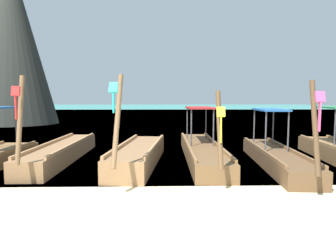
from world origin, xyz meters
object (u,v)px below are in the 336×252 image
at_px(longtail_boat_yellow_ribbon, 202,150).
at_px(longtail_boat_pink_ribbon, 275,156).
at_px(longtail_boat_turquoise_ribbon, 139,155).
at_px(longtail_boat_red_ribbon, 62,152).
at_px(karst_rock, 11,43).

height_order(longtail_boat_yellow_ribbon, longtail_boat_pink_ribbon, longtail_boat_pink_ribbon).
bearing_deg(longtail_boat_pink_ribbon, longtail_boat_turquoise_ribbon, 176.06).
xyz_separation_m(longtail_boat_yellow_ribbon, longtail_boat_pink_ribbon, (2.30, -1.16, -0.00)).
bearing_deg(longtail_boat_red_ribbon, karst_rock, 120.25).
distance_m(longtail_boat_yellow_ribbon, karst_rock, 23.15).
height_order(longtail_boat_turquoise_ribbon, longtail_boat_pink_ribbon, longtail_boat_turquoise_ribbon).
distance_m(longtail_boat_pink_ribbon, karst_rock, 25.47).
distance_m(longtail_boat_red_ribbon, longtail_boat_yellow_ribbon, 5.09).
bearing_deg(longtail_boat_turquoise_ribbon, karst_rock, 125.85).
bearing_deg(longtail_boat_turquoise_ribbon, longtail_boat_pink_ribbon, -3.94).
bearing_deg(longtail_boat_red_ribbon, longtail_boat_yellow_ribbon, 1.33).
bearing_deg(karst_rock, longtail_boat_pink_ribbon, -45.94).
xyz_separation_m(longtail_boat_red_ribbon, longtail_boat_turquoise_ribbon, (2.84, -0.73, 0.02)).
height_order(longtail_boat_pink_ribbon, karst_rock, karst_rock).
relative_size(longtail_boat_turquoise_ribbon, longtail_boat_pink_ribbon, 0.96).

